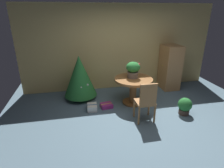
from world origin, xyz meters
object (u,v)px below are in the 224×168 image
at_px(round_dining_table, 133,85).
at_px(gift_box_cream, 92,107).
at_px(holiday_tree, 80,76).
at_px(wooden_chair_near, 146,100).
at_px(flower_vase, 133,69).
at_px(wooden_cabinet, 170,67).
at_px(gift_box_purple, 106,106).
at_px(potted_plant, 185,106).

height_order(round_dining_table, gift_box_cream, round_dining_table).
distance_m(round_dining_table, gift_box_cream, 1.24).
xyz_separation_m(holiday_tree, gift_box_cream, (0.24, -0.76, -0.61)).
height_order(round_dining_table, wooden_chair_near, wooden_chair_near).
bearing_deg(holiday_tree, round_dining_table, -23.09).
height_order(flower_vase, gift_box_cream, flower_vase).
xyz_separation_m(wooden_chair_near, gift_box_cream, (-1.14, 0.77, -0.46)).
xyz_separation_m(flower_vase, wooden_cabinet, (1.48, 0.75, -0.26)).
bearing_deg(wooden_chair_near, gift_box_purple, 132.26).
bearing_deg(holiday_tree, gift_box_cream, -72.29).
relative_size(round_dining_table, potted_plant, 2.37).
distance_m(wooden_cabinet, potted_plant, 1.77).
distance_m(flower_vase, gift_box_cream, 1.46).
relative_size(flower_vase, gift_box_purple, 1.28).
relative_size(round_dining_table, flower_vase, 2.38).
bearing_deg(wooden_chair_near, wooden_cabinet, 50.10).
distance_m(holiday_tree, potted_plant, 2.86).
relative_size(round_dining_table, wooden_cabinet, 0.73).
relative_size(round_dining_table, wooden_chair_near, 1.06).
bearing_deg(wooden_chair_near, gift_box_cream, 145.83).
relative_size(gift_box_cream, potted_plant, 0.76).
bearing_deg(wooden_chair_near, flower_vase, 89.90).
height_order(flower_vase, potted_plant, flower_vase).
distance_m(flower_vase, holiday_tree, 1.50).
height_order(wooden_chair_near, wooden_cabinet, wooden_cabinet).
bearing_deg(flower_vase, gift_box_purple, -165.92).
bearing_deg(flower_vase, round_dining_table, -91.38).
xyz_separation_m(wooden_chair_near, holiday_tree, (-1.38, 1.54, 0.15)).
relative_size(holiday_tree, potted_plant, 2.93).
relative_size(holiday_tree, gift_box_purple, 3.77).
relative_size(wooden_cabinet, potted_plant, 3.25).
distance_m(wooden_chair_near, gift_box_cream, 1.45).
relative_size(gift_box_cream, gift_box_purple, 0.98).
bearing_deg(potted_plant, wooden_cabinet, 75.86).
height_order(round_dining_table, holiday_tree, holiday_tree).
bearing_deg(holiday_tree, gift_box_purple, -48.38).
relative_size(gift_box_purple, wooden_cabinet, 0.24).
bearing_deg(round_dining_table, gift_box_purple, -171.14).
relative_size(round_dining_table, gift_box_purple, 3.05).
bearing_deg(gift_box_cream, wooden_cabinet, 20.80).
bearing_deg(wooden_cabinet, potted_plant, -104.14).
xyz_separation_m(gift_box_cream, wooden_cabinet, (2.62, 0.99, 0.62)).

